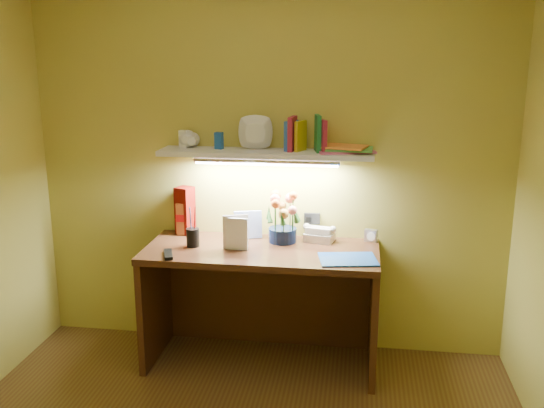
# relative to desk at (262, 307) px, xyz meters

# --- Properties ---
(desk) EXTENTS (1.40, 0.60, 0.75)m
(desk) POSITION_rel_desk_xyz_m (0.00, 0.00, 0.00)
(desk) COLOR #3D1F10
(desk) RESTS_ON ground
(flower_bouquet) EXTENTS (0.21, 0.21, 0.31)m
(flower_bouquet) POSITION_rel_desk_xyz_m (0.11, 0.16, 0.53)
(flower_bouquet) COLOR #08173C
(flower_bouquet) RESTS_ON desk
(telephone) EXTENTS (0.20, 0.17, 0.11)m
(telephone) POSITION_rel_desk_xyz_m (0.33, 0.20, 0.43)
(telephone) COLOR beige
(telephone) RESTS_ON desk
(desk_clock) EXTENTS (0.08, 0.06, 0.08)m
(desk_clock) POSITION_rel_desk_xyz_m (0.65, 0.24, 0.41)
(desk_clock) COLOR #B0B0B4
(desk_clock) RESTS_ON desk
(whisky_bottle) EXTENTS (0.07, 0.07, 0.27)m
(whisky_bottle) POSITION_rel_desk_xyz_m (-0.55, 0.22, 0.51)
(whisky_bottle) COLOR #A54F1F
(whisky_bottle) RESTS_ON desk
(whisky_box) EXTENTS (0.13, 0.13, 0.31)m
(whisky_box) POSITION_rel_desk_xyz_m (-0.54, 0.24, 0.53)
(whisky_box) COLOR #630B05
(whisky_box) RESTS_ON desk
(pen_cup) EXTENTS (0.08, 0.08, 0.19)m
(pen_cup) POSITION_rel_desk_xyz_m (-0.42, -0.01, 0.47)
(pen_cup) COLOR black
(pen_cup) RESTS_ON desk
(art_card) EXTENTS (0.18, 0.09, 0.17)m
(art_card) POSITION_rel_desk_xyz_m (-0.12, 0.20, 0.46)
(art_card) COLOR silver
(art_card) RESTS_ON desk
(tv_remote) EXTENTS (0.10, 0.17, 0.02)m
(tv_remote) POSITION_rel_desk_xyz_m (-0.51, -0.21, 0.38)
(tv_remote) COLOR black
(tv_remote) RESTS_ON desk
(blue_folder) EXTENTS (0.36, 0.29, 0.01)m
(blue_folder) POSITION_rel_desk_xyz_m (0.52, -0.13, 0.38)
(blue_folder) COLOR #1B53AB
(blue_folder) RESTS_ON desk
(desk_book_a) EXTENTS (0.15, 0.07, 0.21)m
(desk_book_a) POSITION_rel_desk_xyz_m (-0.22, -0.04, 0.48)
(desk_book_a) COLOR silver
(desk_book_a) RESTS_ON desk
(desk_book_b) EXTENTS (0.14, 0.03, 0.20)m
(desk_book_b) POSITION_rel_desk_xyz_m (-0.22, -0.03, 0.47)
(desk_book_b) COLOR white
(desk_book_b) RESTS_ON desk
(wall_shelf) EXTENTS (1.32, 0.34, 0.25)m
(wall_shelf) POSITION_rel_desk_xyz_m (0.04, 0.18, 0.96)
(wall_shelf) COLOR white
(wall_shelf) RESTS_ON ground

